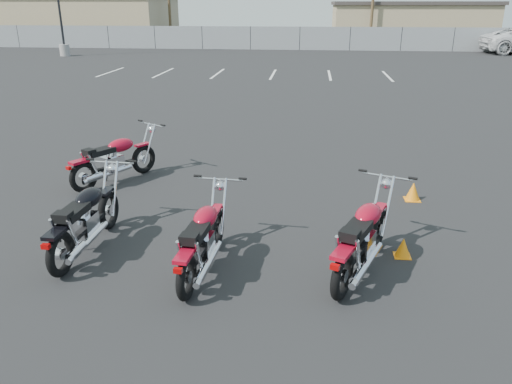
# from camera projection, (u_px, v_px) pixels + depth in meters

# --- Properties ---
(ground) EXTENTS (120.00, 120.00, 0.00)m
(ground) POSITION_uv_depth(u_px,v_px,m) (239.00, 243.00, 7.93)
(ground) COLOR black
(ground) RESTS_ON ground
(motorcycle_front_red) EXTENTS (1.56, 2.13, 1.11)m
(motorcycle_front_red) POSITION_uv_depth(u_px,v_px,m) (114.00, 159.00, 10.45)
(motorcycle_front_red) COLOR black
(motorcycle_front_red) RESTS_ON ground
(motorcycle_second_black) EXTENTS (0.89, 2.30, 1.13)m
(motorcycle_second_black) POSITION_uv_depth(u_px,v_px,m) (86.00, 219.00, 7.54)
(motorcycle_second_black) COLOR black
(motorcycle_second_black) RESTS_ON ground
(motorcycle_third_red) EXTENTS (0.84, 2.18, 1.07)m
(motorcycle_third_red) POSITION_uv_depth(u_px,v_px,m) (203.00, 239.00, 6.96)
(motorcycle_third_red) COLOR black
(motorcycle_third_red) RESTS_ON ground
(motorcycle_rear_red) EXTENTS (1.34, 2.29, 1.14)m
(motorcycle_rear_red) POSITION_uv_depth(u_px,v_px,m) (363.00, 238.00, 6.91)
(motorcycle_rear_red) COLOR black
(motorcycle_rear_red) RESTS_ON ground
(training_cone_near) EXTENTS (0.30, 0.30, 0.35)m
(training_cone_near) POSITION_uv_depth(u_px,v_px,m) (413.00, 191.00, 9.61)
(training_cone_near) COLOR orange
(training_cone_near) RESTS_ON ground
(training_cone_far) EXTENTS (0.25, 0.25, 0.29)m
(training_cone_far) POSITION_uv_depth(u_px,v_px,m) (403.00, 247.00, 7.47)
(training_cone_far) COLOR orange
(training_cone_far) RESTS_ON ground
(light_pole_west) EXTENTS (0.80, 0.70, 11.01)m
(light_pole_west) POSITION_uv_depth(u_px,v_px,m) (60.00, 13.00, 34.82)
(light_pole_west) COLOR gray
(light_pole_west) RESTS_ON ground
(chainlink_fence) EXTENTS (80.06, 0.06, 1.80)m
(chainlink_fence) POSITION_uv_depth(u_px,v_px,m) (300.00, 38.00, 40.14)
(chainlink_fence) COLOR slate
(chainlink_fence) RESTS_ON ground
(tan_building_west) EXTENTS (18.40, 10.40, 4.30)m
(tan_building_west) POSITION_uv_depth(u_px,v_px,m) (75.00, 18.00, 48.42)
(tan_building_west) COLOR tan
(tan_building_west) RESTS_ON ground
(tan_building_east) EXTENTS (14.40, 9.40, 3.70)m
(tan_building_east) POSITION_uv_depth(u_px,v_px,m) (408.00, 22.00, 47.15)
(tan_building_east) COLOR tan
(tan_building_east) RESTS_ON ground
(parking_line_stripes) EXTENTS (15.12, 4.00, 0.01)m
(parking_line_stripes) POSITION_uv_depth(u_px,v_px,m) (245.00, 74.00, 26.77)
(parking_line_stripes) COLOR silver
(parking_line_stripes) RESTS_ON ground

